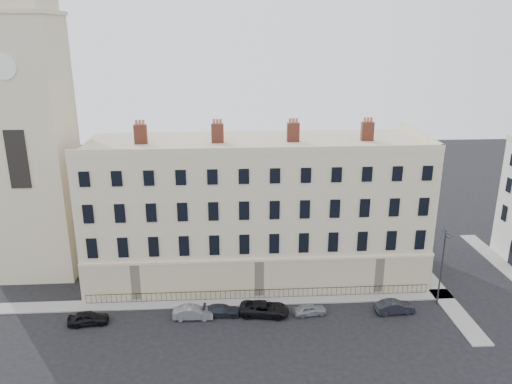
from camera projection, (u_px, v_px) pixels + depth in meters
ground at (328, 326)px, 46.55m from camera, size 160.00×160.00×0.00m
terrace at (256, 209)px, 55.21m from camera, size 36.22×12.22×17.00m
church_tower at (26, 107)px, 52.22m from camera, size 8.00×8.13×44.00m
pavement_terrace at (221, 301)px, 50.67m from camera, size 48.00×2.00×0.12m
pavement_east_return at (430, 280)px, 54.90m from camera, size 2.00×24.00×0.12m
pavement_adjacent at (508, 270)px, 57.40m from camera, size 2.00×20.00×0.12m
railings at (260, 294)px, 51.14m from camera, size 35.00×0.04×0.96m
car_a at (88, 318)px, 46.70m from camera, size 3.88×1.88×1.28m
car_b at (193, 312)px, 47.65m from camera, size 3.87×1.45×1.26m
car_c at (222, 310)px, 48.19m from camera, size 3.75×1.67×1.07m
car_d at (264, 309)px, 48.23m from camera, size 5.07×2.88×1.33m
car_e at (310, 310)px, 48.32m from camera, size 3.32×1.68×1.08m
car_f at (395, 307)px, 48.60m from camera, size 3.94×1.60×1.27m
streetlamp at (442, 264)px, 48.79m from camera, size 0.62×1.72×8.11m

